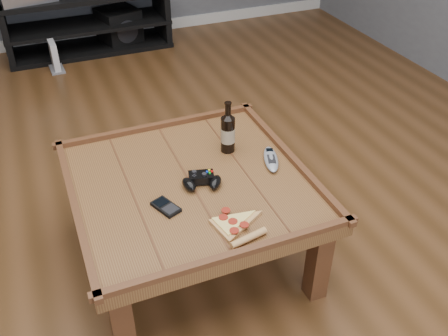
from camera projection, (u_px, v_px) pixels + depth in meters
name	position (u px, v px, depth m)	size (l,w,h in m)	color
ground	(193.00, 255.00, 2.41)	(6.00, 6.00, 0.00)	#482C14
baseboard	(86.00, 35.00, 4.63)	(5.00, 0.02, 0.10)	silver
coffee_table	(190.00, 192.00, 2.18)	(1.03, 1.03, 0.48)	#593219
media_console	(87.00, 23.00, 4.33)	(1.40, 0.45, 0.50)	black
beer_bottle	(228.00, 132.00, 2.28)	(0.07, 0.07, 0.25)	black
game_controller	(202.00, 181.00, 2.11)	(0.18, 0.15, 0.05)	black
pizza_slice	(235.00, 226.00, 1.90)	(0.22, 0.30, 0.03)	tan
smartphone	(166.00, 207.00, 2.00)	(0.11, 0.14, 0.02)	black
remote_control	(271.00, 159.00, 2.26)	(0.13, 0.21, 0.03)	gray
subwoofer	(119.00, 27.00, 4.50)	(0.39, 0.39, 0.32)	black
game_console	(55.00, 58.00, 4.06)	(0.11, 0.20, 0.24)	gray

